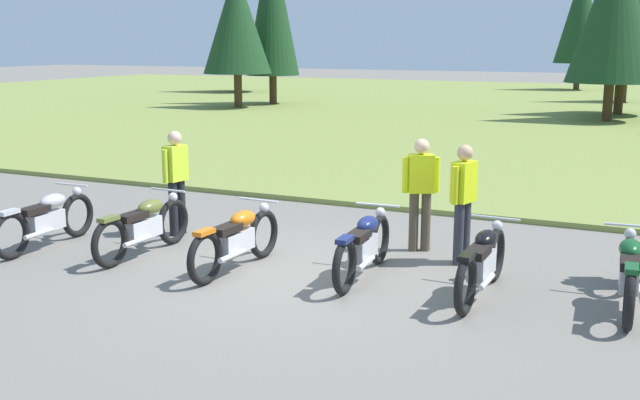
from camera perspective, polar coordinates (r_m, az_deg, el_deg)
ground_plane at (r=10.12m, az=-1.44°, el=-5.63°), size 140.00×140.00×0.00m
grass_moorland at (r=35.18m, az=17.98°, el=6.42°), size 80.00×44.00×0.10m
motorcycle_silver at (r=12.04m, az=-19.95°, el=-1.35°), size 0.62×2.10×0.88m
motorcycle_olive at (r=11.20m, az=-13.15°, el=-1.89°), size 0.62×2.10×0.88m
motorcycle_orange at (r=10.25m, az=-6.31°, el=-2.92°), size 0.62×2.10×0.88m
motorcycle_navy at (r=9.88m, az=3.31°, el=-3.43°), size 0.62×2.10×0.88m
motorcycle_black at (r=9.35m, az=12.14°, el=-4.58°), size 0.62×2.10×0.88m
motorcycle_british_green at (r=9.43m, az=22.28°, el=-5.09°), size 0.62×2.10×0.88m
rider_in_hivis_vest at (r=10.57m, az=10.76°, el=0.23°), size 0.31×0.53×1.67m
rider_near_row_end at (r=12.19m, az=-10.80°, el=1.77°), size 0.27×0.54×1.67m
rider_checking_bike at (r=11.13m, az=7.60°, el=0.92°), size 0.50×0.36×1.67m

